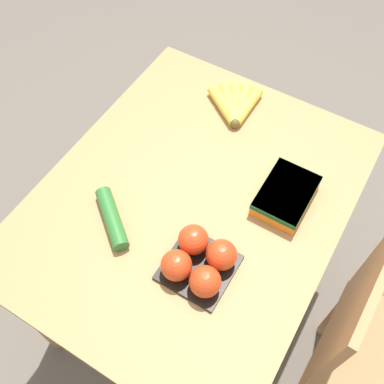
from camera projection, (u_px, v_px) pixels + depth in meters
ground_plane at (192, 290)px, 1.92m from camera, size 12.00×12.00×0.00m
dining_table at (192, 219)px, 1.39m from camera, size 1.03×0.82×0.75m
chair at (368, 354)px, 1.30m from camera, size 0.43×0.41×0.96m
banana_bunch at (235, 105)px, 1.46m from camera, size 0.18×0.16×0.04m
tomato_pack at (199, 261)px, 1.13m from camera, size 0.18×0.18×0.09m
carrot_bag at (286, 195)px, 1.26m from camera, size 0.19×0.14×0.05m
cucumber_near at (112, 218)px, 1.23m from camera, size 0.15×0.18×0.04m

